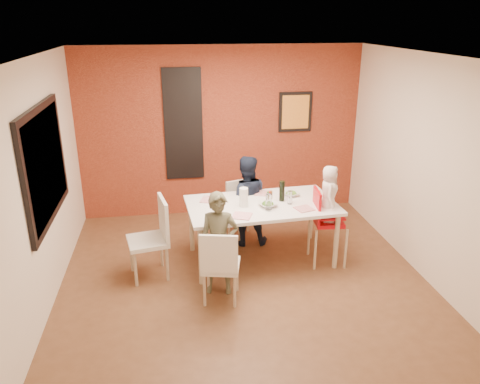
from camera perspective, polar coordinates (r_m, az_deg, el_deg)
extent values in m
plane|color=brown|center=(5.99, 0.45, -10.46)|extent=(4.50, 4.50, 0.00)
cube|color=white|center=(5.14, 0.54, 16.25)|extent=(4.50, 4.50, 0.02)
cube|color=beige|center=(7.56, -2.30, 7.29)|extent=(4.50, 0.02, 2.70)
cube|color=beige|center=(3.41, 6.74, -10.25)|extent=(4.50, 0.02, 2.70)
cube|color=beige|center=(5.53, -23.16, 0.56)|extent=(0.02, 4.50, 2.70)
cube|color=beige|center=(6.18, 21.58, 2.77)|extent=(0.02, 4.50, 2.70)
cube|color=maroon|center=(7.54, -2.28, 7.26)|extent=(4.50, 0.02, 2.70)
cube|color=black|center=(5.65, -22.70, 3.17)|extent=(0.05, 1.70, 1.30)
cube|color=black|center=(5.65, -22.55, 3.18)|extent=(0.02, 1.55, 1.15)
cube|color=silver|center=(7.45, -6.92, 8.14)|extent=(0.55, 0.03, 1.70)
cube|color=black|center=(7.45, -6.92, 8.13)|extent=(0.60, 0.03, 1.76)
cube|color=black|center=(7.69, 6.75, 9.67)|extent=(0.54, 0.03, 0.64)
cube|color=gold|center=(7.67, 6.78, 9.65)|extent=(0.44, 0.01, 0.54)
cube|color=white|center=(6.11, 2.67, -1.63)|extent=(1.99, 1.20, 0.04)
cylinder|color=#C5B592|center=(5.72, -4.78, -7.76)|extent=(0.06, 0.06, 0.76)
cylinder|color=#C5B592|center=(6.52, -5.92, -4.07)|extent=(0.06, 0.06, 0.76)
cylinder|color=#C5B592|center=(6.17, 11.65, -5.91)|extent=(0.06, 0.06, 0.76)
cylinder|color=#C5B592|center=(6.92, 8.66, -2.70)|extent=(0.06, 0.06, 0.76)
cube|color=white|center=(5.40, -2.35, -8.97)|extent=(0.50, 0.50, 0.05)
cube|color=white|center=(5.12, -2.61, -7.70)|extent=(0.42, 0.13, 0.48)
cylinder|color=tan|center=(5.64, -0.38, -10.14)|extent=(0.03, 0.03, 0.41)
cylinder|color=tan|center=(5.35, -0.65, -12.01)|extent=(0.03, 0.03, 0.41)
cylinder|color=tan|center=(5.68, -3.88, -10.00)|extent=(0.03, 0.03, 0.41)
cylinder|color=tan|center=(5.39, -4.36, -11.85)|extent=(0.03, 0.03, 0.41)
cube|color=silver|center=(6.84, 0.47, -2.52)|extent=(0.50, 0.50, 0.04)
cube|color=silver|center=(6.91, -0.23, -0.30)|extent=(0.38, 0.16, 0.45)
cylinder|color=beige|center=(6.73, -0.08, -4.88)|extent=(0.03, 0.03, 0.39)
cylinder|color=beige|center=(6.99, -1.33, -3.88)|extent=(0.03, 0.03, 0.39)
cylinder|color=beige|center=(6.87, 2.29, -4.33)|extent=(0.03, 0.03, 0.39)
cylinder|color=beige|center=(7.13, 0.99, -3.37)|extent=(0.03, 0.03, 0.39)
cube|color=white|center=(5.93, -11.20, -5.91)|extent=(0.55, 0.55, 0.05)
cube|color=white|center=(5.84, -9.29, -3.26)|extent=(0.13, 0.47, 0.54)
cylinder|color=tan|center=(6.19, -13.10, -7.46)|extent=(0.04, 0.04, 0.47)
cylinder|color=tan|center=(6.23, -9.55, -6.99)|extent=(0.04, 0.04, 0.47)
cylinder|color=tan|center=(5.85, -12.62, -9.17)|extent=(0.04, 0.04, 0.47)
cylinder|color=tan|center=(5.90, -8.85, -8.65)|extent=(0.04, 0.04, 0.47)
cube|color=red|center=(6.22, 10.72, -3.59)|extent=(0.39, 0.39, 0.05)
cube|color=red|center=(6.09, 9.34, -1.62)|extent=(0.06, 0.36, 0.42)
cube|color=red|center=(6.18, 10.78, -2.74)|extent=(0.39, 0.39, 0.02)
cylinder|color=#C5B492|center=(6.23, 12.78, -6.80)|extent=(0.03, 0.03, 0.55)
cylinder|color=#C5B492|center=(6.13, 9.17, -7.00)|extent=(0.03, 0.03, 0.55)
cylinder|color=#C5B492|center=(6.57, 11.83, -5.21)|extent=(0.03, 0.03, 0.55)
cylinder|color=#C5B492|center=(6.48, 8.40, -5.37)|extent=(0.03, 0.03, 0.55)
imported|color=#52513A|center=(5.44, -2.58, -6.34)|extent=(0.50, 0.37, 1.25)
imported|color=black|center=(6.60, 0.70, -1.05)|extent=(0.68, 0.55, 1.31)
imported|color=silver|center=(6.07, 10.79, -0.19)|extent=(0.33, 0.41, 0.74)
cube|color=white|center=(5.72, 0.22, -2.92)|extent=(0.29, 0.29, 0.01)
cube|color=silver|center=(6.45, 2.79, -0.15)|extent=(0.26, 0.26, 0.01)
cube|color=silver|center=(5.98, 7.83, -2.03)|extent=(0.26, 0.26, 0.01)
cube|color=white|center=(6.22, -3.63, -0.94)|extent=(0.30, 0.30, 0.01)
imported|color=white|center=(6.01, 3.41, -1.51)|extent=(0.28, 0.28, 0.06)
imported|color=silver|center=(6.39, 6.25, -0.24)|extent=(0.24, 0.24, 0.05)
cylinder|color=black|center=(6.17, 5.14, 0.11)|extent=(0.07, 0.07, 0.27)
cylinder|color=silver|center=(5.85, 3.50, -1.27)|extent=(0.08, 0.08, 0.22)
cylinder|color=white|center=(6.09, 6.08, -0.67)|extent=(0.06, 0.06, 0.18)
cylinder|color=white|center=(5.96, 0.46, -0.66)|extent=(0.11, 0.11, 0.25)
cylinder|color=red|center=(6.14, 3.73, -0.56)|extent=(0.04, 0.04, 0.15)
cylinder|color=#316E24|center=(6.16, 3.45, -0.57)|extent=(0.03, 0.03, 0.13)
cylinder|color=brown|center=(6.14, 3.78, -0.55)|extent=(0.04, 0.04, 0.15)
cylinder|color=orange|center=(6.32, 9.47, -0.34)|extent=(0.07, 0.07, 0.11)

